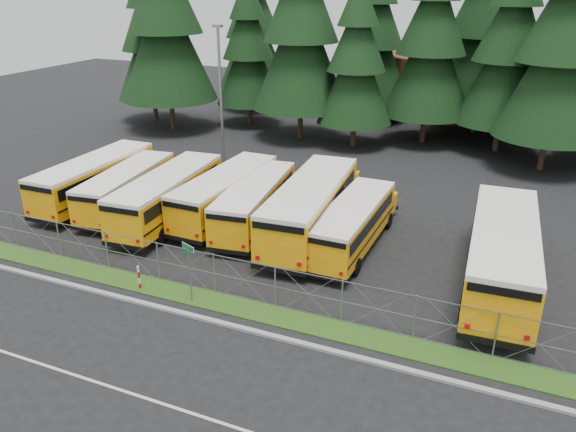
% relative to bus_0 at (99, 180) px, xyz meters
% --- Properties ---
extents(ground, '(120.00, 120.00, 0.00)m').
position_rel_bus_0_xyz_m(ground, '(13.46, -6.14, -1.42)').
color(ground, black).
rests_on(ground, ground).
extents(curb, '(50.00, 0.25, 0.12)m').
position_rel_bus_0_xyz_m(curb, '(13.46, -9.24, -1.36)').
color(curb, gray).
rests_on(curb, ground).
extents(grass_verge, '(50.00, 1.40, 0.06)m').
position_rel_bus_0_xyz_m(grass_verge, '(13.46, -7.84, -1.39)').
color(grass_verge, '#1F4413').
rests_on(grass_verge, ground).
extents(road_lane_line, '(50.00, 0.12, 0.01)m').
position_rel_bus_0_xyz_m(road_lane_line, '(13.46, -14.14, -1.41)').
color(road_lane_line, beige).
rests_on(road_lane_line, ground).
extents(chainlink_fence, '(44.00, 0.10, 2.00)m').
position_rel_bus_0_xyz_m(chainlink_fence, '(13.46, -7.14, -0.42)').
color(chainlink_fence, gray).
rests_on(chainlink_fence, ground).
extents(brick_building, '(22.00, 10.00, 6.00)m').
position_rel_bus_0_xyz_m(brick_building, '(19.46, 33.86, 1.58)').
color(brick_building, brown).
rests_on(brick_building, ground).
extents(bus_0, '(2.65, 10.86, 2.84)m').
position_rel_bus_0_xyz_m(bus_0, '(0.00, 0.00, 0.00)').
color(bus_0, orange).
rests_on(bus_0, ground).
extents(bus_1, '(3.47, 10.01, 2.57)m').
position_rel_bus_0_xyz_m(bus_1, '(2.61, -0.26, -0.14)').
color(bus_1, orange).
rests_on(bus_1, ground).
extents(bus_2, '(3.33, 11.11, 2.87)m').
position_rel_bus_0_xyz_m(bus_2, '(5.94, -0.73, 0.02)').
color(bus_2, orange).
rests_on(bus_2, ground).
extents(bus_3, '(2.77, 10.61, 2.77)m').
position_rel_bus_0_xyz_m(bus_3, '(8.80, 0.98, -0.04)').
color(bus_3, orange).
rests_on(bus_3, ground).
extents(bus_4, '(3.63, 10.38, 2.66)m').
position_rel_bus_0_xyz_m(bus_4, '(10.89, 0.51, -0.09)').
color(bus_4, orange).
rests_on(bus_4, ground).
extents(bus_5, '(3.68, 12.22, 3.16)m').
position_rel_bus_0_xyz_m(bus_5, '(14.29, 0.49, 0.16)').
color(bus_5, orange).
rests_on(bus_5, ground).
extents(bus_6, '(2.50, 9.90, 2.59)m').
position_rel_bus_0_xyz_m(bus_6, '(16.89, -0.17, -0.13)').
color(bus_6, orange).
rests_on(bus_6, ground).
extents(bus_east, '(3.47, 12.40, 3.22)m').
position_rel_bus_0_xyz_m(bus_east, '(24.21, -1.43, 0.19)').
color(bus_east, orange).
rests_on(bus_east, ground).
extents(street_sign, '(0.78, 0.52, 2.81)m').
position_rel_bus_0_xyz_m(street_sign, '(11.89, -8.20, 0.61)').
color(street_sign, gray).
rests_on(street_sign, ground).
extents(striped_bollard, '(0.11, 0.11, 1.20)m').
position_rel_bus_0_xyz_m(striped_bollard, '(9.12, -8.20, -0.82)').
color(striped_bollard, '#B20C0C').
rests_on(striped_bollard, ground).
extents(light_standard, '(0.70, 0.35, 10.14)m').
position_rel_bus_0_xyz_m(light_standard, '(3.35, 10.09, 4.08)').
color(light_standard, gray).
rests_on(light_standard, ground).
extents(conifer_0, '(6.77, 6.77, 14.98)m').
position_rel_bus_0_xyz_m(conifer_0, '(-9.70, 19.71, 6.07)').
color(conifer_0, black).
rests_on(conifer_0, ground).
extents(conifer_1, '(8.64, 8.64, 19.10)m').
position_rel_bus_0_xyz_m(conifer_1, '(-6.19, 17.48, 8.13)').
color(conifer_1, black).
rests_on(conifer_1, ground).
extents(conifer_2, '(6.23, 6.23, 13.78)m').
position_rel_bus_0_xyz_m(conifer_2, '(-0.32, 21.98, 5.47)').
color(conifer_2, black).
rests_on(conifer_2, ground).
extents(conifer_3, '(8.23, 8.23, 18.21)m').
position_rel_bus_0_xyz_m(conifer_3, '(6.04, 19.22, 7.68)').
color(conifer_3, black).
rests_on(conifer_3, ground).
extents(conifer_4, '(6.22, 6.22, 13.77)m').
position_rel_bus_0_xyz_m(conifer_4, '(11.13, 18.54, 5.46)').
color(conifer_4, black).
rests_on(conifer_4, ground).
extents(conifer_5, '(7.40, 7.40, 16.36)m').
position_rel_bus_0_xyz_m(conifer_5, '(16.34, 22.04, 6.76)').
color(conifer_5, black).
rests_on(conifer_5, ground).
extents(conifer_6, '(7.20, 7.20, 15.93)m').
position_rel_bus_0_xyz_m(conifer_6, '(22.39, 21.67, 6.54)').
color(conifer_6, black).
rests_on(conifer_6, ground).
extents(conifer_7, '(7.80, 7.80, 17.24)m').
position_rel_bus_0_xyz_m(conifer_7, '(25.87, 17.89, 7.20)').
color(conifer_7, black).
rests_on(conifer_7, ground).
extents(conifer_10, '(7.44, 7.44, 16.46)m').
position_rel_bus_0_xyz_m(conifer_10, '(-2.98, 28.47, 6.81)').
color(conifer_10, black).
rests_on(conifer_10, ground).
extents(conifer_11, '(7.02, 7.02, 15.53)m').
position_rel_bus_0_xyz_m(conifer_11, '(10.14, 27.97, 6.34)').
color(conifer_11, black).
rests_on(conifer_11, ground).
extents(conifer_12, '(8.48, 8.48, 18.75)m').
position_rel_bus_0_xyz_m(conifer_12, '(20.01, 27.30, 7.96)').
color(conifer_12, black).
rests_on(conifer_12, ground).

